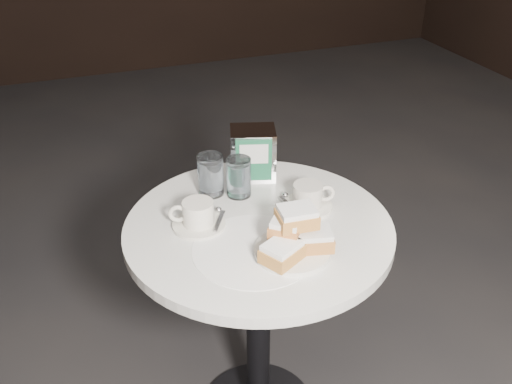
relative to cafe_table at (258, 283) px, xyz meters
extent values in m
cylinder|color=black|center=(0.00, 0.00, -0.18)|extent=(0.07, 0.07, 0.70)
cylinder|color=white|center=(0.00, 0.00, 0.18)|extent=(0.70, 0.70, 0.03)
cylinder|color=white|center=(-0.05, -0.10, 0.20)|extent=(0.32, 0.32, 0.00)
cylinder|color=silver|center=(0.03, -0.15, 0.20)|extent=(0.22, 0.22, 0.01)
cube|color=#BE813A|center=(-0.01, -0.18, 0.23)|extent=(0.12, 0.11, 0.03)
cube|color=white|center=(-0.01, -0.18, 0.25)|extent=(0.11, 0.10, 0.01)
cube|color=#B87638|center=(0.08, -0.15, 0.23)|extent=(0.11, 0.09, 0.03)
cube|color=white|center=(0.08, -0.15, 0.25)|extent=(0.10, 0.08, 0.01)
cube|color=#C2773B|center=(0.03, -0.12, 0.26)|extent=(0.11, 0.12, 0.03)
cube|color=white|center=(0.03, -0.12, 0.28)|extent=(0.10, 0.11, 0.01)
cube|color=#C6843D|center=(0.05, -0.13, 0.29)|extent=(0.10, 0.08, 0.03)
cube|color=white|center=(0.05, -0.13, 0.31)|extent=(0.09, 0.07, 0.01)
cylinder|color=beige|center=(-0.15, 0.04, 0.20)|extent=(0.17, 0.17, 0.01)
cylinder|color=silver|center=(-0.15, 0.04, 0.24)|extent=(0.10, 0.10, 0.06)
cylinder|color=#926A4F|center=(-0.15, 0.04, 0.26)|extent=(0.09, 0.09, 0.00)
torus|color=beige|center=(-0.20, 0.06, 0.24)|extent=(0.05, 0.02, 0.05)
cube|color=#ACADB1|center=(-0.10, 0.03, 0.21)|extent=(0.06, 0.09, 0.00)
sphere|color=silver|center=(-0.08, 0.08, 0.21)|extent=(0.02, 0.02, 0.02)
cylinder|color=white|center=(0.15, 0.03, 0.20)|extent=(0.16, 0.16, 0.01)
cylinder|color=beige|center=(0.15, 0.03, 0.24)|extent=(0.09, 0.09, 0.06)
cylinder|color=#956951|center=(0.15, 0.03, 0.26)|extent=(0.09, 0.09, 0.00)
torus|color=beige|center=(0.20, 0.02, 0.24)|extent=(0.05, 0.02, 0.05)
cube|color=#B4B4B8|center=(0.10, 0.04, 0.21)|extent=(0.02, 0.09, 0.00)
sphere|color=#BCBDC1|center=(0.11, 0.09, 0.21)|extent=(0.02, 0.02, 0.02)
cylinder|color=white|center=(-0.07, 0.19, 0.26)|extent=(0.09, 0.09, 0.12)
cylinder|color=silver|center=(-0.07, 0.19, 0.25)|extent=(0.08, 0.08, 0.10)
cylinder|color=white|center=(0.00, 0.16, 0.25)|extent=(0.08, 0.08, 0.11)
cylinder|color=white|center=(0.00, 0.16, 0.25)|extent=(0.07, 0.07, 0.09)
cube|color=silver|center=(0.07, 0.24, 0.27)|extent=(0.15, 0.13, 0.15)
cube|color=#1B603F|center=(0.06, 0.19, 0.28)|extent=(0.10, 0.03, 0.13)
cube|color=silver|center=(0.06, 0.19, 0.30)|extent=(0.08, 0.03, 0.06)
camera|label=1|loc=(-0.43, -1.15, 1.03)|focal=40.00mm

